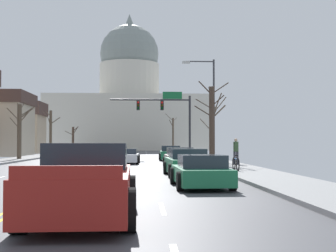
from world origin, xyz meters
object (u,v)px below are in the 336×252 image
sedan_oncoming_00 (67,152)px  sedan_oncoming_01 (78,150)px  street_lamp_right (209,101)px  sedan_near_02 (179,158)px  signal_gantry (167,111)px  sedan_near_04 (201,172)px  sedan_near_00 (170,154)px  bicycle_parked (236,164)px  sedan_near_01 (127,157)px  pickup_truck_near_05 (84,184)px  pedestrian_00 (236,150)px  sedan_near_03 (187,163)px

sedan_oncoming_00 → sedan_oncoming_01: size_ratio=0.94×
street_lamp_right → sedan_near_02: street_lamp_right is taller
signal_gantry → sedan_near_04: (-0.25, -30.08, -4.17)m
sedan_near_00 → bicycle_parked: 17.86m
sedan_near_00 → bicycle_parked: sedan_near_00 is taller
sedan_near_02 → sedan_near_01: bearing=119.3°
sedan_near_02 → pickup_truck_near_05: bearing=-100.0°
pickup_truck_near_05 → sedan_oncoming_00: size_ratio=1.22×
street_lamp_right → sedan_near_02: 6.71m
sedan_near_01 → pedestrian_00: (7.40, -4.91, 0.57)m
pedestrian_00 → sedan_oncoming_00: bearing=123.9°
bicycle_parked → sedan_oncoming_00: bearing=115.0°
sedan_oncoming_01 → pedestrian_00: bearing=-65.0°
signal_gantry → street_lamp_right: bearing=-78.2°
sedan_near_04 → street_lamp_right: bearing=81.2°
sedan_near_02 → sedan_oncoming_01: sedan_oncoming_01 is taller
sedan_near_00 → bicycle_parked: (2.43, -17.69, -0.11)m
sedan_oncoming_00 → sedan_near_04: bearing=-73.9°
sedan_near_01 → bicycle_parked: size_ratio=2.61×
pickup_truck_near_05 → sedan_oncoming_00: 43.59m
sedan_near_02 → sedan_near_04: bearing=-91.0°
sedan_near_03 → pickup_truck_near_05: size_ratio=0.87×
sedan_near_04 → sedan_oncoming_01: size_ratio=0.93×
pickup_truck_near_05 → sedan_oncoming_00: (-7.12, 43.00, -0.13)m
sedan_oncoming_00 → sedan_oncoming_01: 9.69m
sedan_near_01 → signal_gantry: bearing=71.3°
pickup_truck_near_05 → bicycle_parked: 15.87m
sedan_near_01 → sedan_near_02: bearing=-60.7°
signal_gantry → sedan_near_01: (-3.57, -10.54, -4.18)m
sedan_near_02 → pickup_truck_near_05: pickup_truck_near_05 is taller
sedan_oncoming_00 → pedestrian_00: size_ratio=2.53×
sedan_near_01 → sedan_oncoming_01: sedan_oncoming_01 is taller
sedan_oncoming_01 → street_lamp_right: bearing=-64.6°
street_lamp_right → sedan_near_02: (-2.56, -4.70, -4.05)m
pickup_truck_near_05 → signal_gantry: bearing=84.5°
sedan_near_02 → sedan_near_00: bearing=89.5°
sedan_near_02 → signal_gantry: bearing=89.9°
street_lamp_right → pickup_truck_near_05: size_ratio=1.41×
street_lamp_right → sedan_near_02: size_ratio=1.61×
bicycle_parked → street_lamp_right: bearing=89.9°
sedan_near_03 → sedan_oncoming_01: 41.44m
pickup_truck_near_05 → pedestrian_00: (7.39, 21.42, 0.38)m
sedan_near_01 → sedan_near_04: sedan_near_04 is taller
sedan_near_01 → sedan_near_03: (3.35, -13.72, 0.07)m
signal_gantry → sedan_near_03: (-0.22, -24.26, -4.11)m
sedan_near_01 → pedestrian_00: 8.90m
sedan_oncoming_01 → bicycle_parked: 40.27m
sedan_near_00 → sedan_oncoming_00: bearing=135.3°
sedan_near_02 → bicycle_parked: 5.95m
sedan_oncoming_00 → pedestrian_00: pedestrian_00 is taller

